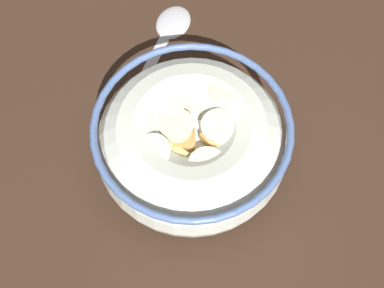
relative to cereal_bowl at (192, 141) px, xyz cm
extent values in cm
cube|color=#332116|center=(0.01, -0.01, -4.43)|extent=(115.72, 115.72, 2.00)
cylinder|color=beige|center=(0.01, -0.01, -3.13)|extent=(8.53, 8.53, 0.60)
torus|color=beige|center=(0.01, -0.01, -0.27)|extent=(15.52, 15.52, 6.31)
torus|color=#4C6699|center=(0.01, -0.01, 2.58)|extent=(15.65, 15.65, 0.60)
cylinder|color=white|center=(0.01, -0.01, 0.68)|extent=(11.73, 11.73, 0.40)
cube|color=#B78947|center=(3.19, 2.10, 1.20)|extent=(2.06, 2.03, 0.87)
cube|color=#AD7F42|center=(1.29, 1.25, 1.46)|extent=(2.07, 2.00, 0.99)
cube|color=#AD7F42|center=(-0.40, -0.79, 1.22)|extent=(2.47, 2.49, 1.02)
cube|color=tan|center=(2.19, 4.37, 1.32)|extent=(2.44, 2.44, 0.82)
cube|color=#B78947|center=(-3.09, -2.50, 1.42)|extent=(2.47, 2.47, 0.88)
cube|color=tan|center=(2.66, -3.80, 1.40)|extent=(2.37, 2.40, 1.00)
cube|color=tan|center=(-1.10, 4.78, 1.33)|extent=(2.39, 2.41, 0.89)
cube|color=tan|center=(-3.56, 0.11, 1.42)|extent=(2.50, 2.49, 1.00)
cube|color=tan|center=(1.01, -3.83, 1.39)|extent=(2.22, 2.27, 0.96)
cube|color=tan|center=(0.75, -2.28, 1.22)|extent=(2.23, 2.21, 0.88)
cylinder|color=#F4EABC|center=(-0.19, -3.56, 2.32)|extent=(3.91, 3.93, 1.15)
cylinder|color=#F9EFC6|center=(-2.65, 2.05, 2.18)|extent=(3.96, 3.94, 1.18)
cylinder|color=beige|center=(0.97, 1.83, 2.11)|extent=(3.93, 3.97, 1.17)
cylinder|color=#F9EFC6|center=(3.05, -0.76, 2.01)|extent=(3.67, 3.64, 1.17)
cylinder|color=beige|center=(-0.98, -0.80, 2.09)|extent=(3.92, 3.93, 0.79)
cylinder|color=#F9EFC6|center=(2.98, 3.28, 2.06)|extent=(3.01, 2.98, 0.83)
cylinder|color=beige|center=(-3.47, -2.81, 2.23)|extent=(2.93, 2.94, 0.88)
cylinder|color=#F4EABC|center=(-1.31, 4.15, 2.45)|extent=(3.88, 3.88, 1.12)
cylinder|color=beige|center=(-3.15, -0.19, 2.20)|extent=(3.93, 3.95, 0.99)
ellipsoid|color=#B7B7BC|center=(-13.35, 7.01, -3.03)|extent=(5.11, 5.38, 0.80)
cube|color=#B7B7BC|center=(-9.35, 0.98, -3.25)|extent=(6.46, 9.04, 0.36)
camera|label=1|loc=(15.66, -10.87, 37.75)|focal=49.13mm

